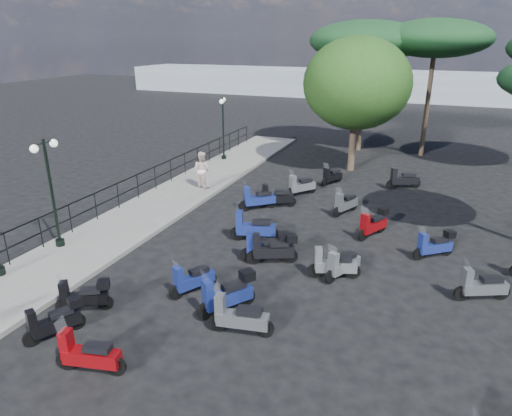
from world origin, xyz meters
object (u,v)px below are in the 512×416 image
at_px(scooter_2, 84,297).
at_px(scooter_13, 239,318).
at_px(scooter_27, 435,245).
at_px(scooter_11, 332,176).
at_px(scooter_17, 403,180).
at_px(scooter_20, 482,286).
at_px(scooter_21, 342,265).
at_px(scooter_22, 373,224).
at_px(scooter_15, 266,247).
at_px(broadleaf_tree, 357,84).
at_px(scooter_1, 54,321).
at_px(scooter_9, 273,249).
at_px(pine_0, 436,39).
at_px(pedestrian_far, 202,170).
at_px(scooter_4, 276,197).
at_px(lamp_post_2, 223,124).
at_px(scooter_10, 258,199).
at_px(scooter_5, 301,186).
at_px(scooter_7, 227,294).
at_px(scooter_14, 333,265).
at_px(scooter_3, 254,228).
at_px(pine_2, 367,41).
at_px(scooter_16, 345,204).
at_px(scooter_8, 192,280).
at_px(lamp_post_1, 51,187).
at_px(scooter_0, 88,355).

bearing_deg(scooter_2, scooter_13, -112.28).
bearing_deg(scooter_27, scooter_11, -1.73).
bearing_deg(scooter_17, scooter_20, 169.92).
bearing_deg(scooter_13, scooter_21, -35.32).
relative_size(scooter_13, scooter_22, 1.12).
height_order(scooter_15, broadleaf_tree, broadleaf_tree).
bearing_deg(scooter_1, scooter_11, -74.50).
height_order(scooter_9, scooter_13, scooter_9).
distance_m(broadleaf_tree, pine_0, 6.37).
xyz_separation_m(scooter_13, scooter_20, (5.62, 3.93, -0.02)).
xyz_separation_m(pedestrian_far, scooter_27, (10.51, -3.42, -0.57)).
bearing_deg(scooter_4, lamp_post_2, 14.19).
relative_size(scooter_4, scooter_10, 1.12).
bearing_deg(scooter_9, scooter_4, -6.87).
xyz_separation_m(scooter_5, scooter_15, (0.84, -6.74, 0.04)).
relative_size(scooter_11, scooter_20, 0.93).
relative_size(scooter_7, scooter_14, 0.98).
bearing_deg(lamp_post_2, scooter_20, -57.65).
xyz_separation_m(scooter_3, scooter_9, (1.24, -1.38, 0.00)).
distance_m(scooter_20, pine_2, 19.01).
distance_m(scooter_4, scooter_16, 2.93).
xyz_separation_m(scooter_3, scooter_21, (3.51, -1.47, -0.07)).
distance_m(scooter_11, scooter_15, 8.94).
distance_m(scooter_4, scooter_11, 4.37).
relative_size(scooter_11, scooter_14, 0.89).
bearing_deg(scooter_8, scooter_9, -91.39).
bearing_deg(scooter_3, pedestrian_far, 28.53).
bearing_deg(scooter_21, scooter_20, -150.27).
bearing_deg(scooter_20, lamp_post_1, 72.84).
xyz_separation_m(scooter_21, broadleaf_tree, (-2.07, 12.05, 4.19)).
bearing_deg(broadleaf_tree, pine_2, 95.27).
bearing_deg(broadleaf_tree, scooter_17, -38.51).
height_order(scooter_2, scooter_27, scooter_27).
bearing_deg(pine_0, scooter_16, -101.40).
bearing_deg(pine_0, scooter_8, -104.73).
relative_size(lamp_post_2, scooter_27, 2.85).
xyz_separation_m(scooter_14, pine_2, (-2.27, 17.11, 6.21)).
xyz_separation_m(lamp_post_2, scooter_22, (9.76, -7.65, -1.72)).
relative_size(scooter_4, pine_2, 0.19).
distance_m(scooter_9, scooter_27, 5.38).
distance_m(scooter_8, pine_0, 21.12).
bearing_deg(scooter_13, scooter_15, 1.23).
distance_m(scooter_2, broadleaf_tree, 17.41).
bearing_deg(scooter_3, scooter_0, 157.81).
relative_size(scooter_8, pine_0, 0.18).
height_order(scooter_9, scooter_22, scooter_9).
relative_size(scooter_3, scooter_5, 1.29).
relative_size(scooter_15, scooter_16, 1.04).
height_order(scooter_7, scooter_13, scooter_7).
xyz_separation_m(scooter_5, pine_0, (4.72, 10.07, 6.34)).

